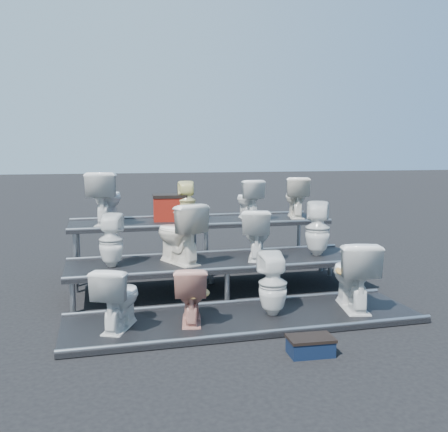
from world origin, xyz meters
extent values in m
plane|color=black|center=(0.00, 0.00, 0.00)|extent=(80.00, 80.00, 0.00)
cube|color=black|center=(0.00, -1.30, 0.03)|extent=(4.20, 1.20, 0.06)
cube|color=black|center=(0.00, 0.00, 0.23)|extent=(4.20, 1.20, 0.46)
cube|color=black|center=(0.00, 1.30, 0.43)|extent=(4.20, 1.20, 0.86)
imported|color=silver|center=(-1.46, -1.30, 0.41)|extent=(0.64, 0.79, 0.71)
imported|color=tan|center=(-0.65, -1.30, 0.39)|extent=(0.49, 0.71, 0.66)
imported|color=silver|center=(0.35, -1.30, 0.44)|extent=(0.36, 0.37, 0.76)
imported|color=silver|center=(1.40, -1.30, 0.49)|extent=(0.65, 0.93, 0.86)
imported|color=silver|center=(-1.48, 0.00, 0.82)|extent=(0.39, 0.39, 0.72)
imported|color=silver|center=(-0.57, 0.00, 0.88)|extent=(0.76, 0.94, 0.84)
imported|color=silver|center=(0.57, 0.00, 0.82)|extent=(0.62, 0.81, 0.73)
imported|color=silver|center=(1.52, 0.00, 0.86)|extent=(0.48, 0.48, 0.80)
imported|color=silver|center=(-1.51, 1.30, 1.27)|extent=(0.65, 0.90, 0.83)
imported|color=#EFE699|center=(-0.22, 1.30, 1.19)|extent=(0.32, 0.33, 0.66)
imported|color=silver|center=(0.84, 1.30, 1.20)|extent=(0.40, 0.67, 0.68)
imported|color=silver|center=(1.71, 1.30, 1.21)|extent=(0.56, 0.77, 0.71)
cube|color=maroon|center=(-0.48, 1.46, 1.05)|extent=(0.57, 0.47, 0.38)
cube|color=black|center=(0.35, -2.39, 0.08)|extent=(0.45, 0.29, 0.16)
camera|label=1|loc=(-1.66, -6.75, 2.00)|focal=40.00mm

